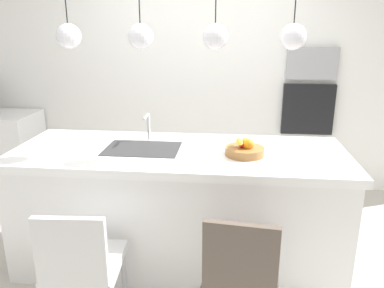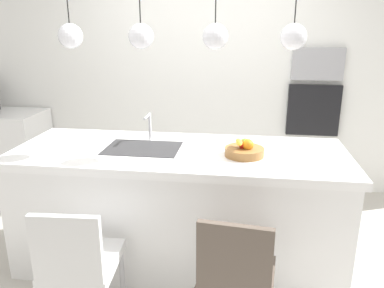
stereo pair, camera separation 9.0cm
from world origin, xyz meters
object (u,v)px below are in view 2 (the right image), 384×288
object	(u,v)px
microwave	(318,64)
fruit_bowl	(244,150)
chair_near	(79,262)
chair_middle	(236,274)
oven	(313,110)

from	to	relation	value
microwave	fruit_bowl	bearing A→B (deg)	-114.12
chair_near	chair_middle	world-z (taller)	same
fruit_bowl	oven	bearing A→B (deg)	65.88
oven	fruit_bowl	bearing A→B (deg)	-114.12
microwave	chair_middle	distance (m)	2.70
chair_near	chair_middle	xyz separation A→B (m)	(0.93, 0.00, 0.00)
oven	chair_near	xyz separation A→B (m)	(-1.69, -2.41, -0.46)
fruit_bowl	chair_middle	xyz separation A→B (m)	(-0.02, -0.75, -0.50)
microwave	chair_middle	size ratio (longest dim) A/B	0.62
fruit_bowl	chair_middle	distance (m)	0.90
oven	chair_middle	size ratio (longest dim) A/B	0.65
oven	chair_middle	bearing A→B (deg)	-107.54
oven	chair_near	distance (m)	2.98
fruit_bowl	microwave	bearing A→B (deg)	65.88
microwave	chair_near	bearing A→B (deg)	-125.12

